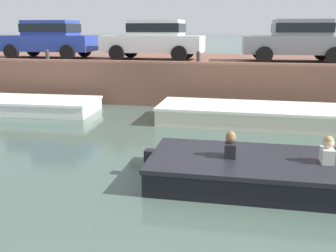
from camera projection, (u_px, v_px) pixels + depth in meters
ground_plane at (189, 166)px, 7.77m from camera, size 400.00×400.00×0.00m
far_quay_wall at (217, 77)px, 16.00m from camera, size 60.00×6.00×1.56m
far_wall_coping at (213, 63)px, 13.06m from camera, size 60.00×0.24×0.08m
boat_moored_west_white at (19, 105)px, 12.90m from camera, size 5.89×2.08×0.45m
boat_moored_central_cream at (260, 115)px, 11.14m from camera, size 6.58×2.07×0.54m
motorboat_passing at (296, 174)px, 6.67m from camera, size 5.87×1.96×0.98m
car_leftmost_blue at (50, 38)px, 15.66m from camera, size 3.95×1.98×1.54m
car_left_inner_white at (155, 38)px, 14.83m from camera, size 4.02×2.01×1.54m
car_centre_grey at (298, 39)px, 13.84m from camera, size 3.91×2.07×1.54m
mooring_bollard_west at (47, 55)px, 14.29m from camera, size 0.15×0.15×0.45m
mooring_bollard_mid at (198, 57)px, 13.23m from camera, size 0.15×0.15×0.45m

